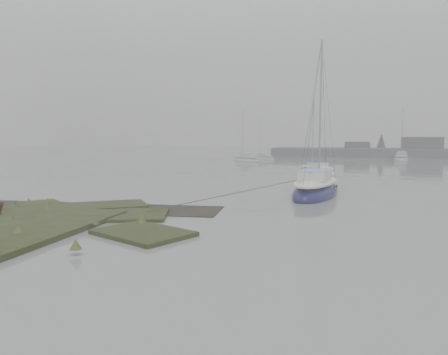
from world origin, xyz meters
TOP-DOWN VIEW (x-y plane):
  - ground at (0.00, 30.00)m, footprint 160.00×160.00m
  - sailboat_main at (6.17, 11.98)m, footprint 3.43×7.64m
  - sailboat_white at (5.32, 27.29)m, footprint 4.64×5.35m
  - sailboat_far_a at (-5.16, 43.46)m, footprint 5.28×4.99m
  - sailboat_far_b at (15.87, 51.60)m, footprint 2.61×6.03m
  - sailboat_far_c at (-3.73, 48.66)m, footprint 4.70×3.81m

SIDE VIEW (x-z plane):
  - ground at x=0.00m, z-range 0.00..0.00m
  - sailboat_far_c at x=-3.73m, z-range -3.06..3.47m
  - sailboat_white at x=5.32m, z-range -3.55..4.02m
  - sailboat_far_a at x=-5.16m, z-range -3.63..4.10m
  - sailboat_far_b at x=15.87m, z-range -3.87..4.38m
  - sailboat_main at x=6.17m, z-range -4.88..5.52m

